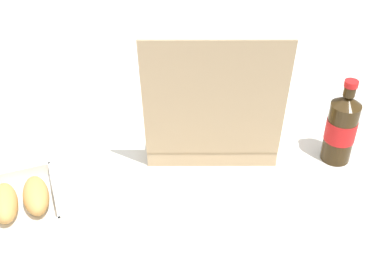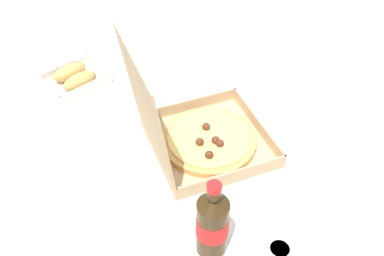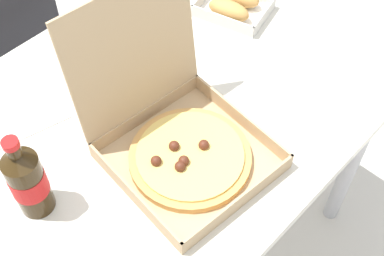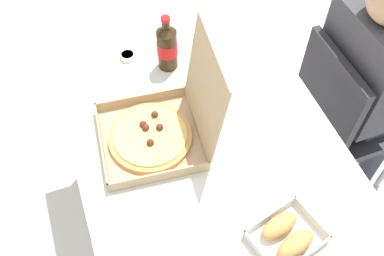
{
  "view_description": "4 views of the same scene",
  "coord_description": "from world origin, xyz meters",
  "px_view_note": "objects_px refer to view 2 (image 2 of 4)",
  "views": [
    {
      "loc": [
        0.12,
        0.87,
        1.49
      ],
      "look_at": [
        0.02,
        -0.1,
        0.79
      ],
      "focal_mm": 43.91,
      "sensor_mm": 36.0,
      "label": 1
    },
    {
      "loc": [
        -0.81,
        0.29,
        1.64
      ],
      "look_at": [
        -0.0,
        -0.13,
        0.78
      ],
      "focal_mm": 41.39,
      "sensor_mm": 36.0,
      "label": 2
    },
    {
      "loc": [
        -0.51,
        -0.62,
        1.7
      ],
      "look_at": [
        0.02,
        -0.12,
        0.75
      ],
      "focal_mm": 49.09,
      "sensor_mm": 36.0,
      "label": 3
    },
    {
      "loc": [
        0.77,
        -0.31,
        1.92
      ],
      "look_at": [
        -0.0,
        -0.03,
        0.77
      ],
      "focal_mm": 41.32,
      "sensor_mm": 36.0,
      "label": 4
    }
  ],
  "objects_px": {
    "bread_side_box": "(75,78)",
    "dipping_sauce_cup": "(279,250)",
    "paper_menu": "(100,249)",
    "cola_bottle": "(212,223)",
    "pizza_box_open": "(198,135)"
  },
  "relations": [
    {
      "from": "bread_side_box",
      "to": "dipping_sauce_cup",
      "type": "bearing_deg",
      "value": -164.31
    },
    {
      "from": "dipping_sauce_cup",
      "to": "paper_menu",
      "type": "bearing_deg",
      "value": 61.68
    },
    {
      "from": "bread_side_box",
      "to": "paper_menu",
      "type": "bearing_deg",
      "value": 168.55
    },
    {
      "from": "cola_bottle",
      "to": "paper_menu",
      "type": "height_order",
      "value": "cola_bottle"
    },
    {
      "from": "cola_bottle",
      "to": "bread_side_box",
      "type": "bearing_deg",
      "value": 7.91
    },
    {
      "from": "pizza_box_open",
      "to": "bread_side_box",
      "type": "relative_size",
      "value": 1.76
    },
    {
      "from": "paper_menu",
      "to": "dipping_sauce_cup",
      "type": "relative_size",
      "value": 3.75
    },
    {
      "from": "paper_menu",
      "to": "bread_side_box",
      "type": "bearing_deg",
      "value": 2.51
    },
    {
      "from": "paper_menu",
      "to": "dipping_sauce_cup",
      "type": "distance_m",
      "value": 0.41
    },
    {
      "from": "paper_menu",
      "to": "dipping_sauce_cup",
      "type": "xyz_separation_m",
      "value": [
        -0.2,
        -0.36,
        0.01
      ]
    },
    {
      "from": "cola_bottle",
      "to": "paper_menu",
      "type": "distance_m",
      "value": 0.27
    },
    {
      "from": "pizza_box_open",
      "to": "bread_side_box",
      "type": "distance_m",
      "value": 0.5
    },
    {
      "from": "pizza_box_open",
      "to": "bread_side_box",
      "type": "height_order",
      "value": "pizza_box_open"
    },
    {
      "from": "bread_side_box",
      "to": "cola_bottle",
      "type": "distance_m",
      "value": 0.76
    },
    {
      "from": "cola_bottle",
      "to": "dipping_sauce_cup",
      "type": "relative_size",
      "value": 4.0
    }
  ]
}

